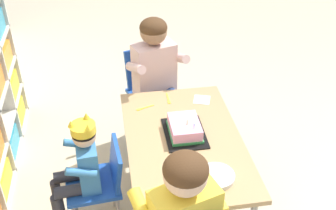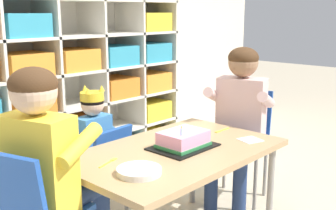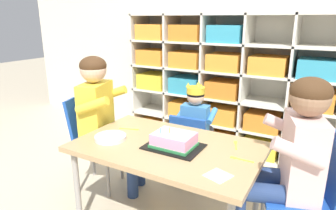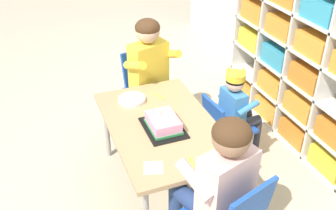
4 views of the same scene
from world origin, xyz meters
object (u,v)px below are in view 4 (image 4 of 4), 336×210
at_px(adult_helper_seated, 153,69).
at_px(fork_near_cake_tray, 214,148).
at_px(guest_at_table_side, 218,178).
at_px(paper_plate_stack, 132,99).
at_px(child_with_crown, 238,106).
at_px(fork_beside_plate_stack, 159,96).
at_px(birthday_cake_on_tray, 163,124).
at_px(classroom_chair_blue, 224,126).
at_px(fork_at_table_front_edge, 193,163).
at_px(activity_table, 162,130).
at_px(classroom_chair_adult_side, 145,85).

distance_m(adult_helper_seated, fork_near_cake_tray, 1.00).
relative_size(guest_at_table_side, paper_plate_stack, 5.22).
xyz_separation_m(child_with_crown, fork_near_cake_tray, (0.44, -0.42, 0.04)).
distance_m(paper_plate_stack, fork_beside_plate_stack, 0.21).
xyz_separation_m(birthday_cake_on_tray, fork_beside_plate_stack, (-0.40, 0.11, -0.04)).
height_order(child_with_crown, paper_plate_stack, child_with_crown).
bearing_deg(fork_beside_plate_stack, fork_near_cake_tray, 170.29).
bearing_deg(classroom_chair_blue, fork_beside_plate_stack, 51.58).
xyz_separation_m(classroom_chair_blue, fork_beside_plate_stack, (-0.28, -0.42, 0.20)).
bearing_deg(birthday_cake_on_tray, fork_beside_plate_stack, 164.32).
bearing_deg(guest_at_table_side, fork_at_table_front_edge, -98.28).
bearing_deg(birthday_cake_on_tray, activity_table, 166.14).
distance_m(classroom_chair_blue, adult_helper_seated, 0.72).
height_order(classroom_chair_adult_side, fork_beside_plate_stack, classroom_chair_adult_side).
relative_size(classroom_chair_adult_side, fork_beside_plate_stack, 5.38).
relative_size(child_with_crown, fork_beside_plate_stack, 6.11).
xyz_separation_m(activity_table, fork_near_cake_tray, (0.36, 0.20, 0.05)).
relative_size(child_with_crown, paper_plate_stack, 4.20).
bearing_deg(fork_at_table_front_edge, child_with_crown, 131.92).
relative_size(guest_at_table_side, birthday_cake_on_tray, 3.11).
distance_m(classroom_chair_adult_side, guest_at_table_side, 1.44).
distance_m(fork_at_table_front_edge, fork_near_cake_tray, 0.19).
bearing_deg(paper_plate_stack, fork_near_cake_tray, 23.34).
relative_size(classroom_chair_blue, adult_helper_seated, 0.58).
height_order(classroom_chair_blue, fork_at_table_front_edge, classroom_chair_blue).
relative_size(activity_table, classroom_chair_adult_side, 1.52).
distance_m(classroom_chair_adult_side, fork_beside_plate_stack, 0.41).
relative_size(activity_table, fork_at_table_front_edge, 8.53).
bearing_deg(fork_beside_plate_stack, guest_at_table_side, 160.11).
xyz_separation_m(classroom_chair_blue, fork_near_cake_tray, (0.44, -0.32, 0.20)).
xyz_separation_m(adult_helper_seated, fork_at_table_front_edge, (1.07, -0.13, -0.08)).
distance_m(adult_helper_seated, birthday_cake_on_tray, 0.71).
relative_size(classroom_chair_blue, fork_near_cake_tray, 4.86).
bearing_deg(classroom_chair_blue, adult_helper_seated, 28.34).
bearing_deg(adult_helper_seated, fork_beside_plate_stack, -117.64).
height_order(activity_table, fork_at_table_front_edge, fork_at_table_front_edge).
bearing_deg(adult_helper_seated, fork_near_cake_tray, -104.09).
bearing_deg(fork_at_table_front_edge, classroom_chair_blue, 136.95).
xyz_separation_m(activity_table, classroom_chair_adult_side, (-0.75, 0.12, -0.07)).
bearing_deg(classroom_chair_blue, fork_near_cake_tray, 139.40).
bearing_deg(guest_at_table_side, birthday_cake_on_tray, -100.43).
bearing_deg(classroom_chair_adult_side, adult_helper_seated, -90.00).
bearing_deg(activity_table, paper_plate_stack, -163.28).
bearing_deg(classroom_chair_blue, child_with_crown, -90.45).
distance_m(guest_at_table_side, fork_beside_plate_stack, 1.03).
height_order(guest_at_table_side, fork_at_table_front_edge, guest_at_table_side).
distance_m(classroom_chair_adult_side, fork_at_table_front_edge, 1.20).
bearing_deg(classroom_chair_adult_side, fork_beside_plate_stack, -109.67).
distance_m(activity_table, guest_at_table_side, 0.69).
xyz_separation_m(birthday_cake_on_tray, fork_at_table_front_edge, (0.39, 0.04, -0.04)).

